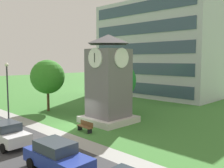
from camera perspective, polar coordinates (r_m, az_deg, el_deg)
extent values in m
plane|color=#3D7A33|center=(23.85, -8.33, -9.56)|extent=(160.00, 160.00, 0.00)
cube|color=#38383A|center=(20.65, -24.30, -12.40)|extent=(120.00, 7.20, 0.01)
cube|color=#9E9E99|center=(22.49, -13.59, -10.59)|extent=(120.00, 1.60, 0.01)
cube|color=#B7BCC6|center=(44.82, 10.43, 7.76)|extent=(20.88, 10.24, 16.00)
cube|color=#384C60|center=(40.88, 6.17, -0.94)|extent=(19.21, 0.10, 1.80)
cube|color=#384C60|center=(40.65, 6.22, 3.54)|extent=(19.21, 0.10, 1.80)
cube|color=#384C60|center=(40.66, 6.26, 8.06)|extent=(19.21, 0.10, 1.80)
cube|color=#384C60|center=(40.93, 6.31, 12.53)|extent=(19.21, 0.10, 1.80)
cube|color=#384C60|center=(41.44, 6.36, 16.93)|extent=(19.21, 0.10, 1.80)
cube|color=slate|center=(24.54, -0.79, -0.46)|extent=(3.36, 3.36, 7.25)
cube|color=beige|center=(25.11, -0.78, -8.03)|extent=(4.53, 4.53, 0.60)
pyramid|color=#555155|center=(24.49, -0.81, 10.21)|extent=(3.69, 3.69, 0.93)
cylinder|color=white|center=(23.23, -3.89, 6.00)|extent=(1.85, 0.12, 1.85)
cylinder|color=white|center=(23.20, 2.22, 6.01)|extent=(0.12, 1.85, 1.85)
cube|color=black|center=(23.18, -4.02, 6.41)|extent=(0.07, 0.08, 0.55)
cube|color=black|center=(23.17, -4.04, 6.00)|extent=(0.03, 0.06, 0.83)
cube|color=brown|center=(21.92, -6.28, -9.68)|extent=(1.83, 0.59, 0.06)
cube|color=brown|center=(21.98, -5.81, -9.01)|extent=(1.80, 0.16, 0.40)
cube|color=black|center=(22.55, -7.34, -9.85)|extent=(0.11, 0.44, 0.45)
cube|color=black|center=(21.42, -5.14, -10.66)|extent=(0.11, 0.44, 0.45)
cylinder|color=#333338|center=(26.10, -22.75, -2.42)|extent=(0.14, 0.14, 5.54)
sphere|color=#F2EFCC|center=(25.88, -22.99, 4.06)|extent=(0.36, 0.36, 0.36)
cylinder|color=#513823|center=(29.06, 0.98, -4.53)|extent=(0.41, 0.41, 2.22)
sphere|color=#1F792E|center=(28.71, 0.99, 0.83)|extent=(4.61, 4.61, 4.61)
cylinder|color=#513823|center=(31.25, -14.40, -3.51)|extent=(0.31, 0.31, 2.74)
sphere|color=#348426|center=(30.95, -14.52, 1.62)|extent=(4.09, 4.09, 4.09)
cube|color=silver|center=(19.87, -22.81, -10.91)|extent=(4.07, 1.91, 0.76)
cube|color=#2D3842|center=(19.88, -23.12, -8.89)|extent=(2.06, 1.62, 0.60)
cylinder|color=black|center=(19.28, -18.81, -12.46)|extent=(0.67, 0.25, 0.66)
cylinder|color=black|center=(18.57, -23.58, -13.33)|extent=(0.67, 0.25, 0.66)
cylinder|color=black|center=(21.41, -22.06, -10.76)|extent=(0.67, 0.25, 0.66)
cube|color=#23389E|center=(14.69, -12.32, -16.50)|extent=(4.53, 1.92, 0.76)
cube|color=#2D3842|center=(14.62, -12.90, -13.77)|extent=(2.29, 1.62, 0.60)
cylinder|color=black|center=(14.32, -5.98, -18.65)|extent=(0.67, 0.25, 0.66)
cylinder|color=black|center=(16.34, -12.66, -15.62)|extent=(0.67, 0.25, 0.66)
cylinder|color=black|center=(15.51, -18.07, -16.94)|extent=(0.67, 0.25, 0.66)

